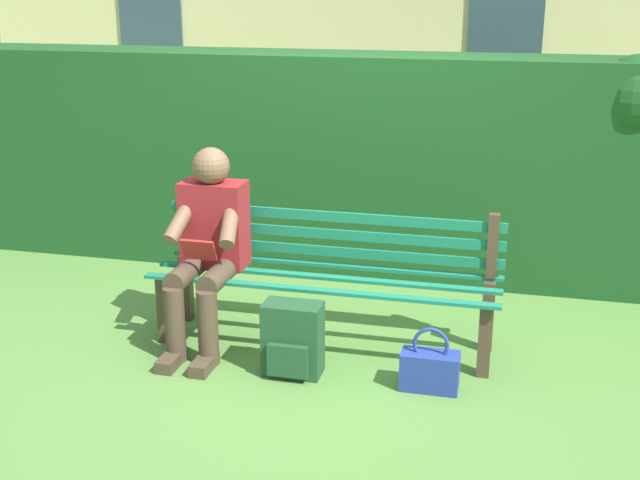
# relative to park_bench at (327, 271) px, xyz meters

# --- Properties ---
(ground) EXTENTS (60.00, 60.00, 0.00)m
(ground) POSITION_rel_park_bench_xyz_m (0.00, 0.08, -0.44)
(ground) COLOR #517F38
(park_bench) EXTENTS (2.06, 0.50, 0.83)m
(park_bench) POSITION_rel_park_bench_xyz_m (0.00, 0.00, 0.00)
(park_bench) COLOR #4C3828
(park_bench) RESTS_ON ground
(person_seated) EXTENTS (0.44, 0.73, 1.18)m
(person_seated) POSITION_rel_park_bench_xyz_m (0.68, 0.18, 0.18)
(person_seated) COLOR maroon
(person_seated) RESTS_ON ground
(hedge_backdrop) EXTENTS (6.59, 0.70, 1.65)m
(hedge_backdrop) POSITION_rel_park_bench_xyz_m (0.16, -1.38, 0.38)
(hedge_backdrop) COLOR #19471E
(hedge_backdrop) RESTS_ON ground
(backpack) EXTENTS (0.32, 0.26, 0.42)m
(backpack) POSITION_rel_park_bench_xyz_m (0.08, 0.48, -0.24)
(backpack) COLOR #1E4728
(backpack) RESTS_ON ground
(handbag) EXTENTS (0.31, 0.15, 0.36)m
(handbag) POSITION_rel_park_bench_xyz_m (-0.68, 0.48, -0.33)
(handbag) COLOR navy
(handbag) RESTS_ON ground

